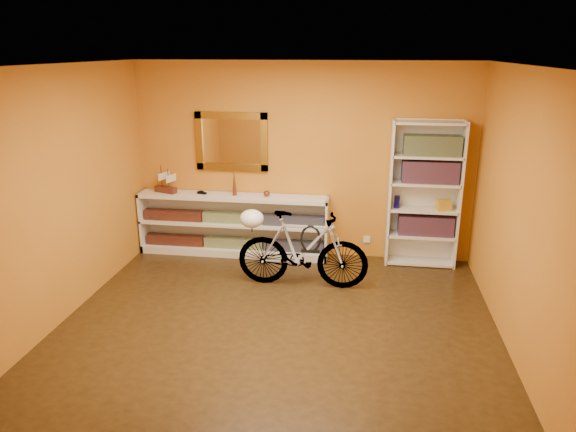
# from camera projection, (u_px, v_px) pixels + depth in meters

# --- Properties ---
(floor) EXTENTS (4.50, 4.00, 0.01)m
(floor) POSITION_uv_depth(u_px,v_px,m) (278.00, 323.00, 5.53)
(floor) COLOR black
(floor) RESTS_ON ground
(ceiling) EXTENTS (4.50, 4.00, 0.01)m
(ceiling) POSITION_uv_depth(u_px,v_px,m) (277.00, 64.00, 4.74)
(ceiling) COLOR silver
(ceiling) RESTS_ON ground
(back_wall) EXTENTS (4.50, 0.01, 2.60)m
(back_wall) POSITION_uv_depth(u_px,v_px,m) (302.00, 161.00, 7.02)
(back_wall) COLOR #BD6F1C
(back_wall) RESTS_ON ground
(left_wall) EXTENTS (0.01, 4.00, 2.60)m
(left_wall) POSITION_uv_depth(u_px,v_px,m) (63.00, 195.00, 5.45)
(left_wall) COLOR #BD6F1C
(left_wall) RESTS_ON ground
(right_wall) EXTENTS (0.01, 4.00, 2.60)m
(right_wall) POSITION_uv_depth(u_px,v_px,m) (520.00, 214.00, 4.82)
(right_wall) COLOR #BD6F1C
(right_wall) RESTS_ON ground
(gilt_mirror) EXTENTS (0.98, 0.06, 0.78)m
(gilt_mirror) POSITION_uv_depth(u_px,v_px,m) (232.00, 142.00, 7.04)
(gilt_mirror) COLOR olive
(gilt_mirror) RESTS_ON back_wall
(wall_socket) EXTENTS (0.09, 0.02, 0.09)m
(wall_socket) POSITION_uv_depth(u_px,v_px,m) (367.00, 239.00, 7.20)
(wall_socket) COLOR silver
(wall_socket) RESTS_ON back_wall
(console_unit) EXTENTS (2.60, 0.35, 0.85)m
(console_unit) POSITION_uv_depth(u_px,v_px,m) (233.00, 225.00, 7.24)
(console_unit) COLOR silver
(console_unit) RESTS_ON floor
(cd_row_lower) EXTENTS (2.50, 0.13, 0.14)m
(cd_row_lower) POSITION_uv_depth(u_px,v_px,m) (234.00, 243.00, 7.30)
(cd_row_lower) COLOR black
(cd_row_lower) RESTS_ON console_unit
(cd_row_upper) EXTENTS (2.50, 0.13, 0.14)m
(cd_row_upper) POSITION_uv_depth(u_px,v_px,m) (233.00, 218.00, 7.19)
(cd_row_upper) COLOR navy
(cd_row_upper) RESTS_ON console_unit
(model_ship) EXTENTS (0.34, 0.22, 0.38)m
(model_ship) POSITION_uv_depth(u_px,v_px,m) (165.00, 179.00, 7.18)
(model_ship) COLOR #401C11
(model_ship) RESTS_ON console_unit
(toy_car) EXTENTS (0.00, 0.01, 0.00)m
(toy_car) POSITION_uv_depth(u_px,v_px,m) (202.00, 194.00, 7.17)
(toy_car) COLOR black
(toy_car) RESTS_ON console_unit
(bronze_ornament) EXTENTS (0.06, 0.06, 0.35)m
(bronze_ornament) POSITION_uv_depth(u_px,v_px,m) (234.00, 183.00, 7.05)
(bronze_ornament) COLOR brown
(bronze_ornament) RESTS_ON console_unit
(decorative_orb) EXTENTS (0.08, 0.08, 0.08)m
(decorative_orb) POSITION_uv_depth(u_px,v_px,m) (267.00, 193.00, 7.03)
(decorative_orb) COLOR brown
(decorative_orb) RESTS_ON console_unit
(bookcase) EXTENTS (0.90, 0.30, 1.90)m
(bookcase) POSITION_uv_depth(u_px,v_px,m) (424.00, 195.00, 6.75)
(bookcase) COLOR silver
(bookcase) RESTS_ON floor
(book_row_a) EXTENTS (0.70, 0.22, 0.26)m
(book_row_a) POSITION_uv_depth(u_px,v_px,m) (426.00, 225.00, 6.87)
(book_row_a) COLOR maroon
(book_row_a) RESTS_ON bookcase
(book_row_b) EXTENTS (0.70, 0.22, 0.28)m
(book_row_b) POSITION_uv_depth(u_px,v_px,m) (430.00, 172.00, 6.65)
(book_row_b) COLOR maroon
(book_row_b) RESTS_ON bookcase
(book_row_c) EXTENTS (0.70, 0.22, 0.25)m
(book_row_c) POSITION_uv_depth(u_px,v_px,m) (432.00, 145.00, 6.55)
(book_row_c) COLOR navy
(book_row_c) RESTS_ON bookcase
(travel_mug) EXTENTS (0.07, 0.07, 0.16)m
(travel_mug) POSITION_uv_depth(u_px,v_px,m) (397.00, 202.00, 6.81)
(travel_mug) COLOR navy
(travel_mug) RESTS_ON bookcase
(red_tin) EXTENTS (0.17, 0.17, 0.18)m
(red_tin) POSITION_uv_depth(u_px,v_px,m) (411.00, 147.00, 6.62)
(red_tin) COLOR maroon
(red_tin) RESTS_ON bookcase
(yellow_bag) EXTENTS (0.20, 0.16, 0.13)m
(yellow_bag) POSITION_uv_depth(u_px,v_px,m) (444.00, 205.00, 6.72)
(yellow_bag) COLOR gold
(yellow_bag) RESTS_ON bookcase
(bicycle) EXTENTS (0.42, 1.59, 0.94)m
(bicycle) POSITION_uv_depth(u_px,v_px,m) (303.00, 250.00, 6.24)
(bicycle) COLOR silver
(bicycle) RESTS_ON floor
(helmet) EXTENTS (0.29, 0.27, 0.22)m
(helmet) POSITION_uv_depth(u_px,v_px,m) (252.00, 219.00, 6.22)
(helmet) COLOR white
(helmet) RESTS_ON bicycle
(u_lock) EXTENTS (0.25, 0.03, 0.25)m
(u_lock) POSITION_uv_depth(u_px,v_px,m) (311.00, 239.00, 6.18)
(u_lock) COLOR black
(u_lock) RESTS_ON bicycle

